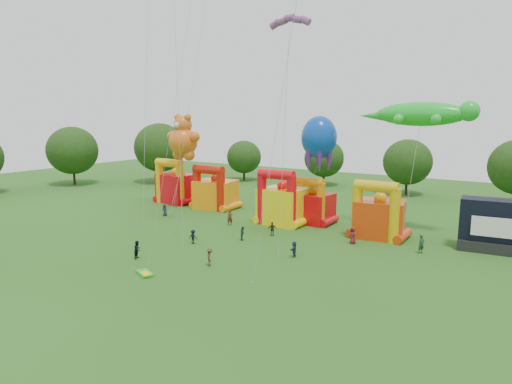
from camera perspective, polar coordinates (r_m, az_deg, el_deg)
The scene contains 24 objects.
ground at distance 39.40m, azimuth -17.14°, elevation -11.24°, with size 160.00×160.00×0.00m, color #285618.
tree_ring at distance 38.97m, azimuth -18.03°, elevation -1.94°, with size 125.25×127.36×12.07m.
bouncy_castle_0 at distance 72.96m, azimuth -10.02°, elevation 0.77°, with size 5.98×5.01×7.04m.
bouncy_castle_1 at distance 67.67m, azimuth -5.22°, elevation 0.03°, with size 6.44×5.54×6.56m.
bouncy_castle_2 at distance 57.73m, azimuth 3.18°, elevation -1.41°, with size 5.65×4.63×7.11m.
bouncy_castle_3 at distance 58.77m, azimuth 6.81°, elevation -1.65°, with size 5.44×4.54×6.05m.
bouncy_castle_4 at distance 53.12m, azimuth 15.09°, elevation -2.90°, with size 6.08×5.22×6.65m.
stage_trailer at distance 52.41m, azimuth 28.68°, elevation -3.86°, with size 8.69×3.93×5.36m.
teddy_bear_kite at distance 66.67m, azimuth -9.40°, elevation 4.28°, with size 5.83×7.20×13.96m.
gecko_kite at distance 55.51m, azimuth 19.63°, elevation 7.29°, with size 13.55×8.77×15.35m.
octopus_kite at distance 56.33m, azimuth 7.16°, elevation 3.89°, with size 5.05×4.91×13.71m.
parafoil_kites at distance 57.13m, azimuth -12.13°, elevation 10.65°, with size 27.97×11.27×31.71m.
diamond_kites at distance 45.01m, azimuth -3.27°, elevation 11.48°, with size 19.50×16.06×32.43m.
folded_kite_bundle at distance 41.38m, azimuth -13.72°, elevation -9.86°, with size 2.23×1.73×0.31m.
spectator_0 at distance 63.86m, azimuth -11.34°, elevation -2.23°, with size 0.78×0.51×1.61m, color #23233B.
spectator_1 at distance 57.47m, azimuth -3.27°, elevation -3.24°, with size 0.69×0.45×1.90m, color #522217.
spectator_2 at distance 50.73m, azimuth -1.64°, elevation -5.17°, with size 0.76×0.59×1.56m, color #19402B.
spectator_3 at distance 49.75m, azimuth -7.87°, elevation -5.58°, with size 0.99×0.57×1.53m, color black.
spectator_4 at distance 52.37m, azimuth 2.05°, elevation -4.65°, with size 0.97×0.40×1.65m, color #362E15.
spectator_5 at distance 45.03m, azimuth 4.78°, elevation -7.13°, with size 1.46×0.47×1.58m, color #292D44.
spectator_6 at distance 50.36m, azimuth 12.01°, elevation -5.33°, with size 0.90×0.59×1.84m, color maroon.
spectator_7 at distance 48.81m, azimuth 19.96°, elevation -6.13°, with size 0.71×0.47×1.95m, color #1A4325.
spectator_8 at distance 45.84m, azimuth -14.58°, elevation -6.99°, with size 0.86×0.67×1.76m, color black.
spectator_9 at distance 42.52m, azimuth -5.80°, elevation -8.10°, with size 1.08×0.62×1.67m, color #46321C.
Camera 1 is at (28.63, -23.29, 13.79)m, focal length 32.00 mm.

